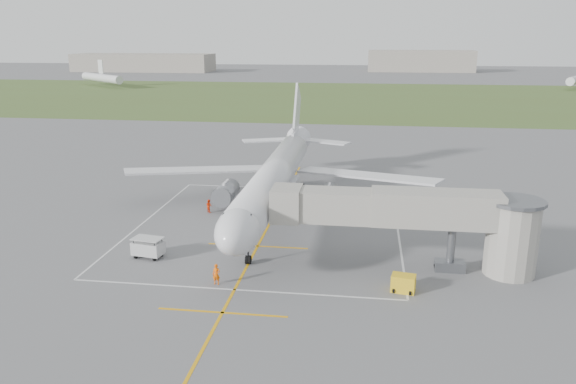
# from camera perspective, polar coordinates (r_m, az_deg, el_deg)

# --- Properties ---
(ground) EXTENTS (700.00, 700.00, 0.00)m
(ground) POSITION_cam_1_polar(r_m,az_deg,el_deg) (65.18, -1.43, -2.38)
(ground) COLOR #58585B
(ground) RESTS_ON ground
(grass_strip) EXTENTS (700.00, 120.00, 0.02)m
(grass_strip) POSITION_cam_1_polar(r_m,az_deg,el_deg) (192.48, 4.96, 9.54)
(grass_strip) COLOR #455A27
(grass_strip) RESTS_ON ground
(apron_markings) EXTENTS (28.20, 60.00, 0.01)m
(apron_markings) POSITION_cam_1_polar(r_m,az_deg,el_deg) (59.75, -2.34, -4.08)
(apron_markings) COLOR orange
(apron_markings) RESTS_ON ground
(airliner) EXTENTS (38.93, 46.75, 13.52)m
(airliner) POSITION_cam_1_polar(r_m,az_deg,el_deg) (64.68, -1.35, 1.53)
(airliner) COLOR silver
(airliner) RESTS_ON ground
(jet_bridge) EXTENTS (23.40, 5.00, 7.20)m
(jet_bridge) POSITION_cam_1_polar(r_m,az_deg,el_deg) (50.37, 13.88, -2.63)
(jet_bridge) COLOR gray
(jet_bridge) RESTS_ON ground
(gpu_unit) EXTENTS (2.10, 1.65, 1.43)m
(gpu_unit) POSITION_cam_1_polar(r_m,az_deg,el_deg) (47.08, 11.63, -9.08)
(gpu_unit) COLOR yellow
(gpu_unit) RESTS_ON ground
(baggage_cart) EXTENTS (3.01, 2.10, 1.93)m
(baggage_cart) POSITION_cam_1_polar(r_m,az_deg,el_deg) (54.36, -14.03, -5.48)
(baggage_cart) COLOR #BBBBBB
(baggage_cart) RESTS_ON ground
(ramp_worker_nose) EXTENTS (0.68, 0.48, 1.79)m
(ramp_worker_nose) POSITION_cam_1_polar(r_m,az_deg,el_deg) (47.69, -7.29, -8.30)
(ramp_worker_nose) COLOR #F25C07
(ramp_worker_nose) RESTS_ON ground
(ramp_worker_wing) EXTENTS (0.96, 0.94, 1.56)m
(ramp_worker_wing) POSITION_cam_1_polar(r_m,az_deg,el_deg) (66.73, -8.03, -1.40)
(ramp_worker_wing) COLOR red
(ramp_worker_wing) RESTS_ON ground
(distant_hangars) EXTENTS (345.00, 49.00, 12.00)m
(distant_hangars) POSITION_cam_1_polar(r_m,az_deg,el_deg) (327.75, 3.44, 12.95)
(distant_hangars) COLOR gray
(distant_hangars) RESTS_ON ground
(distant_aircraft) EXTENTS (213.27, 46.67, 8.85)m
(distant_aircraft) POSITION_cam_1_polar(r_m,az_deg,el_deg) (231.13, 5.00, 11.43)
(distant_aircraft) COLOR silver
(distant_aircraft) RESTS_ON ground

